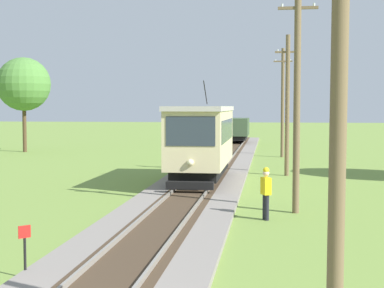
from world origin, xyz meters
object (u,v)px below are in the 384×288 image
(utility_pole_foreground, at_px, (339,70))
(red_tram, at_px, (202,139))
(gravel_pile, at_px, (193,142))
(track_worker, at_px, (266,191))
(trackside_signal_marker, at_px, (25,248))
(tree_left_near, at_px, (24,84))
(utility_pole_far, at_px, (283,102))
(freight_car, at_px, (236,129))
(utility_pole_mid, at_px, (287,104))
(utility_pole_near_tram, at_px, (297,95))

(utility_pole_foreground, bearing_deg, red_tram, 102.21)
(gravel_pile, relative_size, track_worker, 1.62)
(trackside_signal_marker, xyz_separation_m, tree_left_near, (-14.98, 33.66, 4.98))
(utility_pole_far, bearing_deg, freight_car, 107.10)
(utility_pole_mid, height_order, trackside_signal_marker, utility_pole_mid)
(red_tram, height_order, track_worker, red_tram)
(utility_pole_foreground, distance_m, utility_pole_mid, 23.53)
(utility_pole_near_tram, bearing_deg, trackside_signal_marker, -125.89)
(utility_pole_near_tram, bearing_deg, gravel_pile, 103.76)
(utility_pole_far, relative_size, tree_left_near, 1.03)
(red_tram, relative_size, utility_pole_mid, 1.11)
(utility_pole_mid, height_order, track_worker, utility_pole_mid)
(utility_pole_foreground, bearing_deg, freight_car, 94.93)
(utility_pole_foreground, height_order, utility_pole_mid, utility_pole_foreground)
(utility_pole_foreground, xyz_separation_m, trackside_signal_marker, (-6.31, 3.72, -3.65))
(freight_car, bearing_deg, utility_pole_mid, -80.62)
(utility_pole_far, relative_size, gravel_pile, 2.83)
(utility_pole_near_tram, height_order, utility_pole_far, utility_pole_near_tram)
(track_worker, height_order, tree_left_near, tree_left_near)
(red_tram, bearing_deg, tree_left_near, 133.84)
(utility_pole_far, height_order, track_worker, utility_pole_far)
(freight_car, distance_m, utility_pole_near_tram, 37.14)
(red_tram, distance_m, track_worker, 9.26)
(utility_pole_foreground, height_order, utility_pole_near_tram, utility_pole_foreground)
(tree_left_near, bearing_deg, utility_pole_far, -5.24)
(utility_pole_foreground, xyz_separation_m, track_worker, (-1.05, 11.01, -3.33))
(utility_pole_near_tram, xyz_separation_m, tree_left_near, (-21.30, 24.93, 1.42))
(gravel_pile, bearing_deg, utility_pole_near_tram, -76.24)
(utility_pole_far, distance_m, track_worker, 24.64)
(red_tram, xyz_separation_m, gravel_pile, (-3.97, 26.39, -1.78))
(red_tram, relative_size, freight_car, 1.64)
(utility_pole_foreground, xyz_separation_m, utility_pole_mid, (0.00, 23.53, -0.37))
(freight_car, bearing_deg, track_worker, -85.22)
(track_worker, bearing_deg, gravel_pile, -103.34)
(track_worker, bearing_deg, freight_car, -110.13)
(track_worker, bearing_deg, utility_pole_foreground, 70.56)
(utility_pole_mid, distance_m, gravel_pile, 24.20)
(utility_pole_near_tram, height_order, trackside_signal_marker, utility_pole_near_tram)
(utility_pole_foreground, distance_m, track_worker, 11.56)
(utility_pole_mid, bearing_deg, utility_pole_foreground, -90.00)
(track_worker, bearing_deg, trackside_signal_marker, 29.29)
(freight_car, distance_m, track_worker, 38.36)
(utility_pole_foreground, xyz_separation_m, tree_left_near, (-21.30, 37.38, 1.33))
(utility_pole_near_tram, bearing_deg, track_worker, -126.37)
(trackside_signal_marker, relative_size, tree_left_near, 0.15)
(utility_pole_near_tram, height_order, utility_pole_mid, utility_pole_near_tram)
(utility_pole_near_tram, distance_m, utility_pole_mid, 11.09)
(trackside_signal_marker, height_order, track_worker, track_worker)
(utility_pole_mid, distance_m, tree_left_near, 25.46)
(utility_pole_foreground, height_order, tree_left_near, utility_pole_foreground)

